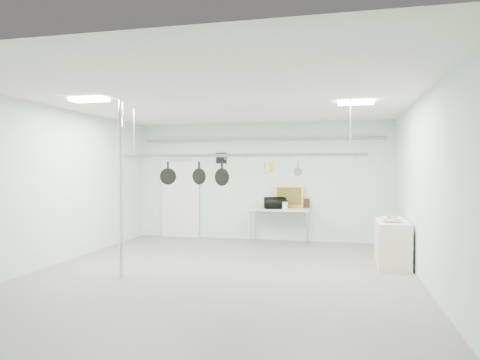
% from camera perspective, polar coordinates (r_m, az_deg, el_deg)
% --- Properties ---
extents(floor, '(8.00, 8.00, 0.00)m').
position_cam_1_polar(floor, '(8.09, -2.46, -12.39)').
color(floor, gray).
rests_on(floor, ground).
extents(ceiling, '(7.00, 8.00, 0.02)m').
position_cam_1_polar(ceiling, '(7.96, -2.48, 10.52)').
color(ceiling, silver).
rests_on(ceiling, back_wall).
extents(back_wall, '(7.00, 0.02, 3.20)m').
position_cam_1_polar(back_wall, '(11.76, 2.70, -0.19)').
color(back_wall, silver).
rests_on(back_wall, floor).
extents(right_wall, '(0.02, 8.00, 3.20)m').
position_cam_1_polar(right_wall, '(7.71, 23.41, -1.17)').
color(right_wall, silver).
rests_on(right_wall, floor).
extents(door, '(1.10, 0.10, 2.20)m').
position_cam_1_polar(door, '(12.35, -7.91, -2.68)').
color(door, silver).
rests_on(door, floor).
extents(wall_vent, '(0.30, 0.04, 0.30)m').
position_cam_1_polar(wall_vent, '(11.98, -2.50, 2.95)').
color(wall_vent, black).
rests_on(wall_vent, back_wall).
extents(conduit_pipe, '(6.60, 0.07, 0.07)m').
position_cam_1_polar(conduit_pipe, '(11.69, 2.63, 5.44)').
color(conduit_pipe, gray).
rests_on(conduit_pipe, back_wall).
extents(chrome_pole, '(0.08, 0.08, 3.20)m').
position_cam_1_polar(chrome_pole, '(7.94, -15.56, -1.03)').
color(chrome_pole, silver).
rests_on(chrome_pole, floor).
extents(prep_table, '(1.60, 0.70, 0.91)m').
position_cam_1_polar(prep_table, '(11.33, 5.34, -4.15)').
color(prep_table, '#B0D0B9').
rests_on(prep_table, floor).
extents(side_cabinet, '(0.60, 1.20, 0.90)m').
position_cam_1_polar(side_cabinet, '(9.16, 19.61, -7.97)').
color(side_cabinet, beige).
rests_on(side_cabinet, floor).
extents(pot_rack, '(4.80, 0.06, 1.00)m').
position_cam_1_polar(pot_rack, '(8.10, -0.54, 3.53)').
color(pot_rack, '#B7B7BC').
rests_on(pot_rack, ceiling).
extents(light_panel_left, '(0.65, 0.30, 0.05)m').
position_cam_1_polar(light_panel_left, '(8.11, -19.47, 10.05)').
color(light_panel_left, white).
rests_on(light_panel_left, ceiling).
extents(light_panel_right, '(0.65, 0.30, 0.05)m').
position_cam_1_polar(light_panel_right, '(8.27, 15.19, 9.91)').
color(light_panel_right, white).
rests_on(light_panel_right, ceiling).
extents(microwave, '(0.62, 0.51, 0.29)m').
position_cam_1_polar(microwave, '(11.23, 4.68, -3.07)').
color(microwave, black).
rests_on(microwave, prep_table).
extents(coffee_canister, '(0.18, 0.18, 0.19)m').
position_cam_1_polar(coffee_canister, '(11.14, 5.99, -3.38)').
color(coffee_canister, silver).
rests_on(coffee_canister, prep_table).
extents(painting_large, '(0.78, 0.16, 0.58)m').
position_cam_1_polar(painting_large, '(11.57, 6.55, -2.23)').
color(painting_large, gold).
rests_on(painting_large, prep_table).
extents(painting_small, '(0.30, 0.10, 0.25)m').
position_cam_1_polar(painting_small, '(11.54, 8.55, -3.07)').
color(painting_small, black).
rests_on(painting_small, prep_table).
extents(fruit_bowl, '(0.41, 0.41, 0.10)m').
position_cam_1_polar(fruit_bowl, '(8.88, 19.52, -5.01)').
color(fruit_bowl, white).
rests_on(fruit_bowl, side_cabinet).
extents(skillet_left, '(0.33, 0.10, 0.45)m').
position_cam_1_polar(skillet_left, '(8.52, -9.58, 0.92)').
color(skillet_left, black).
rests_on(skillet_left, pot_rack).
extents(skillet_mid, '(0.32, 0.15, 0.45)m').
position_cam_1_polar(skillet_mid, '(8.30, -5.49, 0.91)').
color(skillet_mid, black).
rests_on(skillet_mid, pot_rack).
extents(skillet_right, '(0.33, 0.18, 0.47)m').
position_cam_1_polar(skillet_right, '(8.17, -2.43, 0.86)').
color(skillet_right, black).
rests_on(skillet_right, pot_rack).
extents(whisk, '(0.20, 0.20, 0.35)m').
position_cam_1_polar(whisk, '(7.99, 3.32, 1.25)').
color(whisk, silver).
rests_on(whisk, pot_rack).
extents(grater, '(0.09, 0.04, 0.22)m').
position_cam_1_polar(grater, '(7.97, 4.21, 1.71)').
color(grater, yellow).
rests_on(grater, pot_rack).
extents(saucepan, '(0.18, 0.13, 0.28)m').
position_cam_1_polar(saucepan, '(7.91, 7.74, 1.50)').
color(saucepan, '#B0AFB4').
rests_on(saucepan, pot_rack).
extents(fruit_cluster, '(0.24, 0.24, 0.09)m').
position_cam_1_polar(fruit_cluster, '(8.88, 19.52, -4.75)').
color(fruit_cluster, '#B4101F').
rests_on(fruit_cluster, fruit_bowl).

